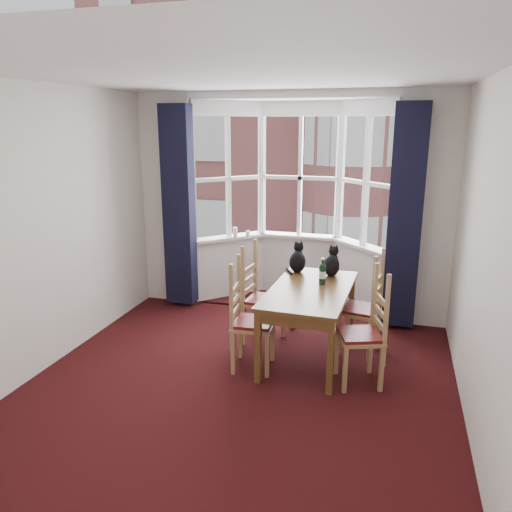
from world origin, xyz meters
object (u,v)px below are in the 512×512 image
at_px(cat_right, 332,264).
at_px(candle_short, 248,234).
at_px(chair_right_far, 368,312).
at_px(candle_tall, 235,232).
at_px(chair_right_near, 369,337).
at_px(cat_left, 298,260).
at_px(wine_bottle, 322,273).
at_px(chair_left_near, 244,324).
at_px(chair_left_far, 257,301).
at_px(dining_table, 310,297).

relative_size(cat_right, candle_short, 3.82).
xyz_separation_m(chair_right_far, candle_short, (-1.75, 1.39, 0.44)).
relative_size(chair_right_far, candle_tall, 6.73).
relative_size(chair_right_near, cat_right, 2.64).
bearing_deg(cat_left, wine_bottle, -48.50).
relative_size(chair_left_near, chair_left_far, 1.00).
xyz_separation_m(cat_left, wine_bottle, (0.34, -0.39, -0.01)).
height_order(chair_left_near, chair_left_far, same).
bearing_deg(chair_right_near, wine_bottle, 134.55).
xyz_separation_m(chair_left_near, candle_short, (-0.58, 2.05, 0.44)).
xyz_separation_m(chair_right_near, candle_tall, (-1.98, 2.00, 0.47)).
height_order(dining_table, chair_right_near, chair_right_near).
bearing_deg(dining_table, wine_bottle, 60.72).
distance_m(chair_left_far, cat_right, 0.94).
bearing_deg(chair_right_far, cat_right, 149.77).
bearing_deg(dining_table, candle_tall, 129.71).
xyz_separation_m(chair_right_near, cat_left, (-0.88, 0.93, 0.43)).
bearing_deg(chair_left_near, chair_right_far, 29.57).
xyz_separation_m(chair_right_far, wine_bottle, (-0.49, -0.09, 0.42)).
distance_m(chair_right_near, wine_bottle, 0.88).
bearing_deg(candle_tall, wine_bottle, -45.20).
xyz_separation_m(chair_left_near, chair_right_near, (1.23, 0.02, 0.00)).
xyz_separation_m(chair_right_far, cat_right, (-0.43, 0.25, 0.43)).
bearing_deg(chair_right_near, candle_short, 131.67).
bearing_deg(candle_tall, cat_right, -36.52).
height_order(chair_right_far, cat_left, cat_left).
height_order(cat_left, cat_right, cat_left).
distance_m(cat_right, candle_short, 1.74).
relative_size(dining_table, cat_left, 4.21).
bearing_deg(candle_tall, chair_left_far, -62.78).
height_order(dining_table, chair_left_far, chair_left_far).
relative_size(chair_left_near, cat_right, 2.64).
height_order(dining_table, candle_short, candle_short).
height_order(chair_left_near, cat_right, cat_right).
distance_m(chair_right_near, candle_tall, 2.86).
bearing_deg(chair_left_near, chair_left_far, 95.24).
bearing_deg(chair_left_far, cat_left, 35.22).
relative_size(chair_right_near, candle_short, 10.09).
height_order(chair_left_near, candle_short, candle_short).
distance_m(chair_right_far, cat_left, 0.98).
height_order(cat_left, wine_bottle, cat_left).
relative_size(chair_left_near, wine_bottle, 3.24).
bearing_deg(chair_right_far, wine_bottle, -169.06).
relative_size(cat_left, wine_bottle, 1.26).
xyz_separation_m(chair_right_near, chair_right_far, (-0.05, 0.64, 0.00)).
distance_m(dining_table, chair_right_far, 0.67).
bearing_deg(cat_right, chair_right_near, -61.39).
distance_m(cat_left, wine_bottle, 0.52).
relative_size(dining_table, candle_short, 16.50).
bearing_deg(candle_tall, chair_right_near, -45.27).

